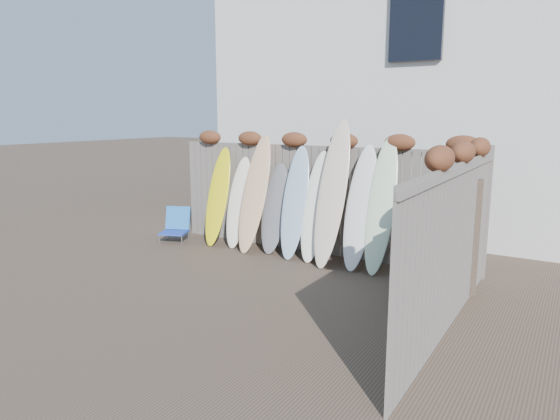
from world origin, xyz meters
The scene contains 16 objects.
ground centered at (0.00, 0.00, 0.00)m, with size 80.00×80.00×0.00m, color #493A2D.
back_fence centered at (0.06, 2.39, 1.18)m, with size 6.05×0.28×2.24m.
right_fence centered at (2.99, 0.25, 1.14)m, with size 0.28×4.40×2.24m.
house centered at (0.50, 6.50, 3.20)m, with size 8.50×5.50×6.33m.
beach_chair centered at (-2.82, 1.71, 0.32)m, with size 0.68×0.70×0.69m.
wooden_crate centered at (2.47, 0.96, 0.37)m, with size 0.63×0.52×0.73m, color #665E4D.
lattice_panel centered at (2.83, 1.05, 0.84)m, with size 0.05×1.12×1.68m, color #4F3F30.
surfboard_0 centered at (-1.92, 1.98, 0.96)m, with size 0.46×0.07×2.00m, color yellow.
surfboard_1 centered at (-1.46, 2.04, 0.88)m, with size 0.46×0.07×1.82m, color white.
surfboard_2 centered at (-1.01, 1.93, 1.10)m, with size 0.55×0.07×2.28m, color #DAB664.
surfboard_3 centered at (-0.63, 2.04, 0.83)m, with size 0.50×0.07×1.73m, color slate.
surfboard_4 centered at (-0.15, 1.97, 1.01)m, with size 0.47×0.07×2.09m, color #8FB1CD.
surfboard_5 centered at (0.26, 1.98, 0.97)m, with size 0.48×0.07×2.01m, color white.
surfboard_6 centered at (0.62, 1.89, 1.25)m, with size 0.51×0.07×2.60m, color beige.
surfboard_7 centered at (1.11, 1.94, 1.04)m, with size 0.50×0.07×2.16m, color white.
surfboard_8 centered at (1.47, 1.94, 1.10)m, with size 0.46×0.07×2.30m, color silver.
Camera 1 is at (4.23, -5.71, 2.53)m, focal length 32.00 mm.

